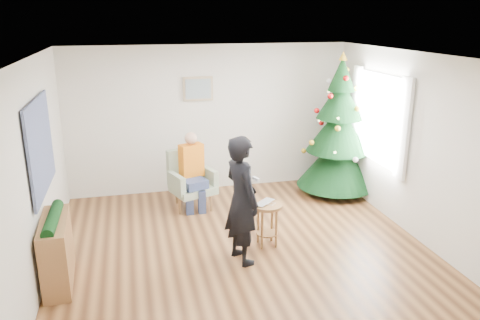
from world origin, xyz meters
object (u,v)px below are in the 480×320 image
object	(u,v)px
standing_man	(242,200)
console	(57,252)
armchair	(192,186)
stool	(267,224)
christmas_tree	(338,131)

from	to	relation	value
standing_man	console	world-z (taller)	standing_man
armchair	console	size ratio (longest dim) A/B	0.96
stool	armchair	world-z (taller)	armchair
christmas_tree	stool	bearing A→B (deg)	-136.66
console	stool	bearing A→B (deg)	4.00
christmas_tree	console	size ratio (longest dim) A/B	2.50
christmas_tree	standing_man	bearing A→B (deg)	-138.04
standing_man	armchair	bearing A→B (deg)	-5.97
armchair	standing_man	size ratio (longest dim) A/B	0.57
stool	console	world-z (taller)	console
standing_man	console	bearing A→B (deg)	73.05
stool	standing_man	size ratio (longest dim) A/B	0.36
stool	armchair	bearing A→B (deg)	116.90
christmas_tree	standing_man	world-z (taller)	christmas_tree
armchair	console	distance (m)	2.70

